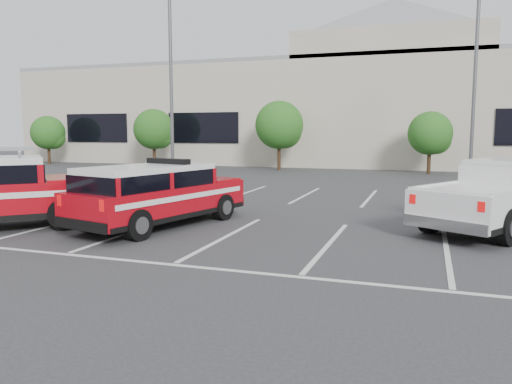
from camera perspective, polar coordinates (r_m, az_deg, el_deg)
ground at (r=13.04m, az=-3.52°, el=-5.19°), size 120.00×120.00×0.00m
stall_markings at (r=17.21m, az=2.21°, el=-2.18°), size 23.00×15.00×0.01m
convention_building at (r=43.94m, az=12.97°, el=9.39°), size 60.00×16.99×13.20m
tree_far_left at (r=45.08m, az=-22.55°, el=6.15°), size 2.77×2.77×3.99m
tree_left at (r=39.19m, az=-11.46°, el=6.89°), size 3.07×3.07×4.42m
tree_mid_left at (r=35.21m, az=2.83°, el=7.46°), size 3.37×3.37×4.85m
tree_mid_right at (r=33.82m, az=19.42°, el=6.18°), size 2.77×2.77×3.99m
light_pole_left at (r=27.15m, az=-9.68°, el=12.05°), size 0.90×0.60×10.24m
light_pole_mid at (r=27.96m, az=23.71°, el=11.42°), size 0.90×0.60×10.24m
fire_chief_suv at (r=14.64m, az=-11.15°, el=-0.81°), size 3.33×5.86×1.95m
white_pickup at (r=15.68m, az=26.31°, el=-0.98°), size 5.03×6.56×1.94m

